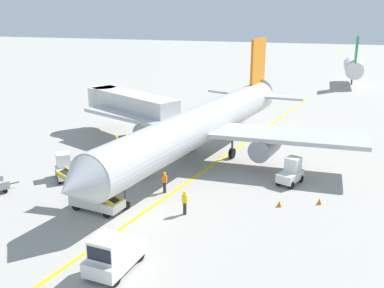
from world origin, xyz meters
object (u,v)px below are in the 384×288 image
at_px(belt_loader_forward_hold, 95,199).
at_px(ground_crew_marshaller, 185,202).
at_px(baggage_tug_near_wing, 64,168).
at_px(jet_bridge, 125,104).
at_px(belt_loader_aft_hold, 133,162).
at_px(airliner, 204,123).
at_px(safety_cone_nose_right, 279,204).
at_px(ground_crew_wing_walker, 164,181).
at_px(baggage_tug_by_cargo_door, 291,172).
at_px(pushback_tug, 113,254).
at_px(safety_cone_nose_left, 319,201).

distance_m(belt_loader_forward_hold, ground_crew_marshaller, 6.24).
xyz_separation_m(baggage_tug_near_wing, ground_crew_marshaller, (11.40, -3.48, -0.02)).
relative_size(jet_bridge, belt_loader_aft_hold, 2.78).
distance_m(airliner, baggage_tug_near_wing, 12.79).
bearing_deg(airliner, safety_cone_nose_right, -47.28).
bearing_deg(safety_cone_nose_right, ground_crew_wing_walker, 179.68).
relative_size(ground_crew_marshaller, ground_crew_wing_walker, 1.00).
xyz_separation_m(baggage_tug_by_cargo_door, belt_loader_aft_hold, (-13.22, -1.01, -0.15)).
xyz_separation_m(jet_bridge, baggage_tug_by_cargo_door, (18.25, -8.84, -2.62)).
bearing_deg(belt_loader_aft_hold, ground_crew_marshaller, -44.74).
height_order(belt_loader_aft_hold, ground_crew_marshaller, belt_loader_aft_hold).
distance_m(baggage_tug_by_cargo_door, belt_loader_aft_hold, 13.25).
xyz_separation_m(belt_loader_forward_hold, ground_crew_marshaller, (6.15, 1.08, 0.13)).
bearing_deg(baggage_tug_near_wing, ground_crew_marshaller, -16.98).
relative_size(pushback_tug, safety_cone_nose_left, 8.64).
bearing_deg(safety_cone_nose_right, safety_cone_nose_left, 23.92).
distance_m(belt_loader_forward_hold, safety_cone_nose_right, 12.90).
bearing_deg(jet_bridge, belt_loader_forward_hold, -72.32).
height_order(baggage_tug_by_cargo_door, safety_cone_nose_left, baggage_tug_by_cargo_door).
relative_size(ground_crew_wing_walker, safety_cone_nose_right, 3.86).
distance_m(pushback_tug, ground_crew_wing_walker, 10.64).
xyz_separation_m(airliner, baggage_tug_near_wing, (-9.72, -7.93, -2.49)).
height_order(airliner, ground_crew_marshaller, airliner).
bearing_deg(baggage_tug_near_wing, belt_loader_aft_hold, 34.19).
xyz_separation_m(baggage_tug_by_cargo_door, safety_cone_nose_left, (2.29, -3.43, -0.71)).
height_order(pushback_tug, belt_loader_aft_hold, belt_loader_aft_hold).
bearing_deg(baggage_tug_by_cargo_door, safety_cone_nose_left, -56.27).
height_order(belt_loader_aft_hold, ground_crew_wing_walker, belt_loader_aft_hold).
height_order(belt_loader_forward_hold, belt_loader_aft_hold, same).
bearing_deg(safety_cone_nose_left, safety_cone_nose_right, -156.08).
bearing_deg(ground_crew_wing_walker, belt_loader_aft_hold, 139.31).
height_order(ground_crew_wing_walker, safety_cone_nose_right, ground_crew_wing_walker).
bearing_deg(airliner, ground_crew_wing_walker, -96.02).
relative_size(baggage_tug_near_wing, safety_cone_nose_right, 6.10).
bearing_deg(baggage_tug_by_cargo_door, airliner, 155.37).
relative_size(belt_loader_forward_hold, ground_crew_wing_walker, 3.03).
xyz_separation_m(ground_crew_marshaller, safety_cone_nose_right, (6.07, 3.03, -0.69)).
distance_m(airliner, safety_cone_nose_left, 13.08).
distance_m(ground_crew_marshaller, safety_cone_nose_left, 9.78).
height_order(jet_bridge, safety_cone_nose_right, jet_bridge).
height_order(baggage_tug_by_cargo_door, safety_cone_nose_right, baggage_tug_by_cargo_door).
xyz_separation_m(ground_crew_marshaller, ground_crew_wing_walker, (-2.55, 3.08, 0.00)).
xyz_separation_m(jet_bridge, ground_crew_marshaller, (11.76, -16.51, -2.63)).
bearing_deg(jet_bridge, airliner, -26.82).
distance_m(airliner, safety_cone_nose_right, 11.85).
bearing_deg(ground_crew_marshaller, pushback_tug, -102.47).
bearing_deg(belt_loader_aft_hold, baggage_tug_by_cargo_door, 4.37).
bearing_deg(ground_crew_wing_walker, safety_cone_nose_right, -0.32).
distance_m(belt_loader_aft_hold, safety_cone_nose_left, 15.70).
relative_size(airliner, ground_crew_marshaller, 20.64).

